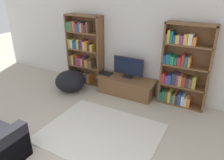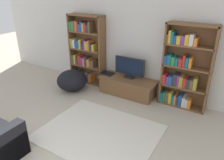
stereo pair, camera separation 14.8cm
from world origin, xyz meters
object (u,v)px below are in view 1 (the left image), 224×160
bookshelf_left (84,51)px  laptop (106,74)px  bookshelf_right (183,69)px  tv_stand (127,86)px  television (128,67)px  beanbag_ottoman (70,81)px

bookshelf_left → laptop: bookshelf_left is taller
bookshelf_left → bookshelf_right: bearing=0.0°
tv_stand → television: bearing=90.0°
beanbag_ottoman → bookshelf_left: bearing=90.6°
bookshelf_right → tv_stand: size_ratio=1.30×
bookshelf_right → tv_stand: 1.38m
television → tv_stand: bearing=-90.0°
bookshelf_right → beanbag_ottoman: size_ratio=2.43×
bookshelf_right → tv_stand: bookshelf_right is taller
bookshelf_left → tv_stand: 1.50m
tv_stand → beanbag_ottoman: (-1.33, -0.49, 0.05)m
bookshelf_left → television: bearing=-3.6°
laptop → bookshelf_right: bearing=5.1°
television → laptop: (-0.58, -0.08, -0.25)m
bookshelf_left → television: (1.33, -0.08, -0.19)m
bookshelf_left → television: 1.35m
beanbag_ottoman → television: bearing=22.9°
bookshelf_left → beanbag_ottoman: size_ratio=2.43×
television → laptop: television is taller
tv_stand → laptop: size_ratio=4.12×
television → beanbag_ottoman: bearing=-157.1°
bookshelf_left → tv_stand: size_ratio=1.30×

